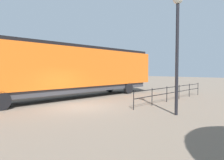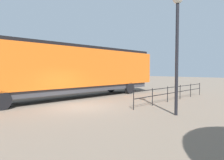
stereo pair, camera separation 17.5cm
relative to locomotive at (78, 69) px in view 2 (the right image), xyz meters
name	(u,v)px [view 2 (the right image)]	position (x,y,z in m)	size (l,w,h in m)	color
ground_plane	(81,107)	(3.64, -2.47, -2.40)	(120.00, 120.00, 0.00)	#756656
locomotive	(78,69)	(0.00, 0.00, 0.00)	(2.85, 18.11, 4.28)	orange
lamp_post	(177,30)	(9.09, -0.54, 1.93)	(0.52, 0.52, 6.14)	black
platform_fence	(174,91)	(6.64, 4.00, -1.66)	(0.05, 9.90, 1.13)	black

